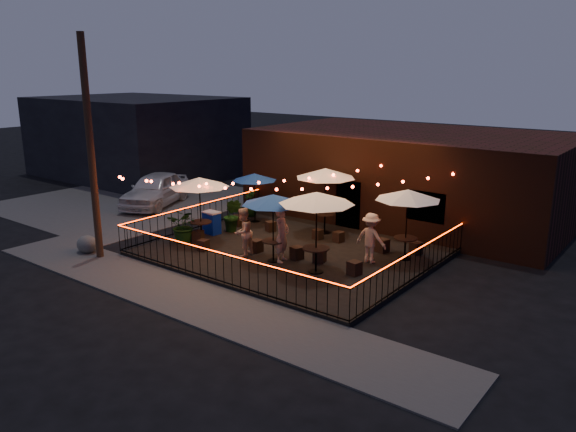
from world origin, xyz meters
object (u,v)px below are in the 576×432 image
at_px(cooler, 212,222).
at_px(cafe_table_3, 325,174).
at_px(boulder, 87,244).
at_px(cafe_table_1, 254,178).
at_px(cafe_table_4, 317,199).
at_px(utility_pole, 91,150).
at_px(cafe_table_5, 408,196).
at_px(cafe_table_2, 273,200).
at_px(cafe_table_0, 199,183).

bearing_deg(cooler, cafe_table_3, 43.16).
bearing_deg(boulder, cafe_table_1, 70.57).
bearing_deg(cafe_table_4, cafe_table_3, 120.33).
distance_m(cafe_table_1, cooler, 2.95).
bearing_deg(cooler, utility_pole, -103.49).
bearing_deg(cafe_table_5, cafe_table_2, -139.82).
bearing_deg(cafe_table_3, cooler, -141.15).
bearing_deg(utility_pole, cafe_table_2, 30.56).
relative_size(cafe_table_0, cafe_table_5, 1.01).
bearing_deg(cafe_table_1, cooler, -94.23).
height_order(cafe_table_2, cafe_table_4, cafe_table_4).
height_order(cafe_table_1, cafe_table_4, cafe_table_4).
bearing_deg(cafe_table_5, cafe_table_4, -119.96).
relative_size(cafe_table_1, cafe_table_3, 0.72).
height_order(cafe_table_4, cafe_table_5, cafe_table_4).
relative_size(cooler, boulder, 1.06).
distance_m(cafe_table_5, boulder, 12.04).
height_order(cafe_table_3, cooler, cafe_table_3).
distance_m(cafe_table_4, cafe_table_5, 3.54).
distance_m(cafe_table_1, cafe_table_3, 3.52).
bearing_deg(cafe_table_1, cafe_table_5, -4.32).
relative_size(utility_pole, cafe_table_3, 2.60).
height_order(cafe_table_0, cafe_table_1, cafe_table_0).
bearing_deg(cafe_table_2, cafe_table_3, 97.43).
distance_m(cafe_table_3, cafe_table_4, 4.70).
height_order(utility_pole, cafe_table_2, utility_pole).
distance_m(utility_pole, cafe_table_1, 7.34).
height_order(cafe_table_3, boulder, cafe_table_3).
height_order(cooler, boulder, cooler).
bearing_deg(cafe_table_3, cafe_table_1, -173.09).
relative_size(cafe_table_2, cafe_table_3, 0.81).
bearing_deg(cooler, cafe_table_2, -10.51).
xyz_separation_m(cafe_table_1, cafe_table_2, (3.99, -3.62, 0.22)).
relative_size(cafe_table_4, boulder, 3.49).
relative_size(cafe_table_1, cafe_table_5, 0.86).
height_order(cafe_table_0, cafe_table_2, cafe_table_0).
relative_size(cafe_table_0, cafe_table_1, 1.17).
relative_size(cafe_table_2, cafe_table_5, 0.97).
height_order(cafe_table_1, boulder, cafe_table_1).
height_order(cafe_table_4, cooler, cafe_table_4).
height_order(cafe_table_0, cafe_table_5, cafe_table_0).
bearing_deg(cafe_table_0, cafe_table_4, -1.28).
xyz_separation_m(cafe_table_3, boulder, (-5.89, -7.31, -2.29)).
xyz_separation_m(utility_pole, cooler, (1.41, 4.40, -3.37)).
height_order(cafe_table_0, cooler, cafe_table_0).
bearing_deg(boulder, cafe_table_2, 26.96).
relative_size(utility_pole, cafe_table_0, 3.11).
bearing_deg(cafe_table_0, cafe_table_5, 21.72).
bearing_deg(cafe_table_3, boulder, -128.87).
bearing_deg(cooler, boulder, -112.86).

